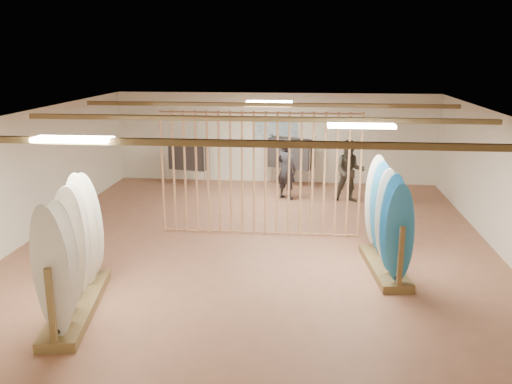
# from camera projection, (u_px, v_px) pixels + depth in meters

# --- Properties ---
(floor) EXTENTS (12.00, 12.00, 0.00)m
(floor) POSITION_uv_depth(u_px,v_px,m) (256.00, 246.00, 11.56)
(floor) COLOR #A36A4F
(floor) RESTS_ON ground
(ceiling) EXTENTS (12.00, 12.00, 0.00)m
(ceiling) POSITION_uv_depth(u_px,v_px,m) (256.00, 115.00, 10.85)
(ceiling) COLOR gray
(ceiling) RESTS_ON ground
(wall_back) EXTENTS (12.00, 0.00, 12.00)m
(wall_back) POSITION_uv_depth(u_px,v_px,m) (275.00, 138.00, 16.98)
(wall_back) COLOR white
(wall_back) RESTS_ON ground
(wall_front) EXTENTS (12.00, 0.00, 12.00)m
(wall_front) POSITION_uv_depth(u_px,v_px,m) (196.00, 322.00, 5.43)
(wall_front) COLOR white
(wall_front) RESTS_ON ground
(wall_left) EXTENTS (0.00, 12.00, 12.00)m
(wall_left) POSITION_uv_depth(u_px,v_px,m) (26.00, 177.00, 11.69)
(wall_left) COLOR white
(wall_left) RESTS_ON ground
(wall_right) EXTENTS (0.00, 12.00, 12.00)m
(wall_right) POSITION_uv_depth(u_px,v_px,m) (507.00, 189.00, 10.72)
(wall_right) COLOR white
(wall_right) RESTS_ON ground
(ceiling_slats) EXTENTS (9.50, 6.12, 0.10)m
(ceiling_slats) POSITION_uv_depth(u_px,v_px,m) (256.00, 119.00, 10.87)
(ceiling_slats) COLOR olive
(ceiling_slats) RESTS_ON ground
(light_panels) EXTENTS (1.20, 0.35, 0.06)m
(light_panels) POSITION_uv_depth(u_px,v_px,m) (256.00, 118.00, 10.87)
(light_panels) COLOR white
(light_panels) RESTS_ON ground
(bamboo_partition) EXTENTS (4.45, 0.05, 2.78)m
(bamboo_partition) POSITION_uv_depth(u_px,v_px,m) (260.00, 174.00, 11.97)
(bamboo_partition) COLOR tan
(bamboo_partition) RESTS_ON ground
(poster) EXTENTS (1.40, 0.03, 0.90)m
(poster) POSITION_uv_depth(u_px,v_px,m) (275.00, 132.00, 16.91)
(poster) COLOR #326FB0
(poster) RESTS_ON ground
(rack_left) EXTENTS (1.01, 2.64, 2.08)m
(rack_left) POSITION_uv_depth(u_px,v_px,m) (74.00, 270.00, 8.50)
(rack_left) COLOR olive
(rack_left) RESTS_ON floor
(rack_right) EXTENTS (0.79, 2.16, 2.01)m
(rack_right) POSITION_uv_depth(u_px,v_px,m) (386.00, 236.00, 10.11)
(rack_right) COLOR olive
(rack_right) RESTS_ON floor
(clothing_rack_a) EXTENTS (1.24, 0.58, 1.36)m
(clothing_rack_a) POSITION_uv_depth(u_px,v_px,m) (188.00, 157.00, 16.63)
(clothing_rack_a) COLOR silver
(clothing_rack_a) RESTS_ON floor
(clothing_rack_b) EXTENTS (1.40, 0.88, 1.58)m
(clothing_rack_b) POSITION_uv_depth(u_px,v_px,m) (290.00, 153.00, 16.45)
(clothing_rack_b) COLOR silver
(clothing_rack_b) RESTS_ON floor
(shopper_a) EXTENTS (0.84, 0.78, 1.92)m
(shopper_a) POSITION_uv_depth(u_px,v_px,m) (286.00, 165.00, 15.08)
(shopper_a) COLOR black
(shopper_a) RESTS_ON floor
(shopper_b) EXTENTS (0.95, 0.75, 1.95)m
(shopper_b) POSITION_uv_depth(u_px,v_px,m) (350.00, 167.00, 14.76)
(shopper_b) COLOR #39352C
(shopper_b) RESTS_ON floor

